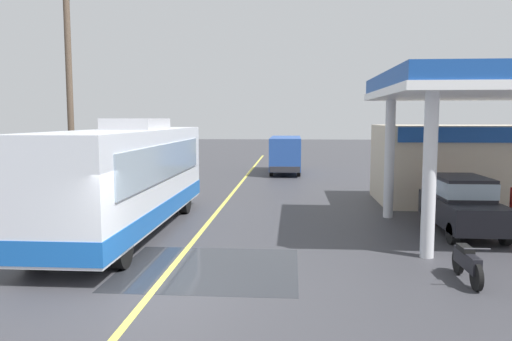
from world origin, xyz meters
name	(u,v)px	position (x,y,z in m)	size (l,w,h in m)	color
ground	(244,179)	(0.00, 20.00, 0.00)	(120.00, 120.00, 0.00)	#38383D
lane_divider_stripe	(234,191)	(0.00, 15.00, 0.00)	(0.16, 50.00, 0.01)	#D8CC4C
wet_puddle_patch	(209,268)	(0.93, 1.99, 0.00)	(4.36, 3.83, 0.01)	#26282D
coach_bus_main	(129,180)	(-2.31, 5.74, 1.72)	(2.60, 11.04, 3.69)	silver
gas_station_roadside	(478,145)	(10.25, 10.31, 2.63)	(9.10, 11.95, 5.10)	#194799
car_at_pump	(462,202)	(8.41, 6.45, 1.01)	(1.70, 4.20, 1.82)	black
minibus_opposing_lane	(286,151)	(2.49, 23.89, 1.47)	(2.04, 6.13, 2.44)	#264C9E
motorcycle_parked_forecourt	(467,262)	(6.91, 1.46, 0.44)	(0.55, 1.80, 0.92)	black
pedestrian_near_pump	(447,194)	(8.60, 8.62, 0.93)	(0.55, 0.22, 1.66)	#33333F
pedestrian_by_shop	(450,192)	(8.90, 9.15, 0.93)	(0.55, 0.22, 1.66)	#33333F
utility_pole_roadside	(70,93)	(-5.59, 8.84, 4.65)	(1.80, 0.24, 8.93)	brown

